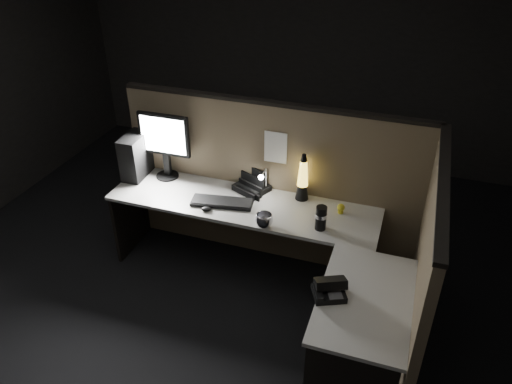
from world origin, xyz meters
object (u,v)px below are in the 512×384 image
(keyboard, at_px, (222,202))
(desk_phone, at_px, (329,289))
(lava_lamp, at_px, (303,181))
(monitor, at_px, (164,140))
(pc_tower, at_px, (137,155))

(keyboard, bearing_deg, desk_phone, -45.61)
(keyboard, bearing_deg, lava_lamp, 16.19)
(lava_lamp, bearing_deg, keyboard, -154.31)
(monitor, xyz_separation_m, desk_phone, (1.72, -1.05, -0.32))
(lava_lamp, relative_size, desk_phone, 1.63)
(monitor, height_order, keyboard, monitor)
(pc_tower, xyz_separation_m, keyboard, (0.91, -0.22, -0.19))
(pc_tower, height_order, desk_phone, pc_tower)
(pc_tower, relative_size, monitor, 0.65)
(lava_lamp, xyz_separation_m, desk_phone, (0.46, -1.08, -0.13))
(keyboard, bearing_deg, monitor, 147.67)
(keyboard, bearing_deg, pc_tower, 157.16)
(desk_phone, bearing_deg, lava_lamp, 88.28)
(lava_lamp, bearing_deg, desk_phone, -66.98)
(pc_tower, distance_m, desk_phone, 2.23)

